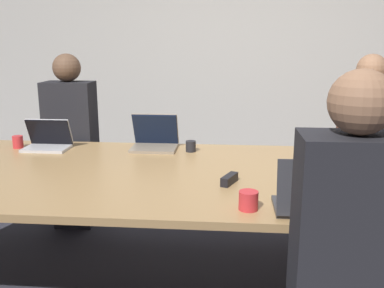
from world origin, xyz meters
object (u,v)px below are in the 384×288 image
Objects in this scene: cup_far_right at (344,148)px; person_near_midright at (346,269)px; cup_far_midleft at (191,146)px; laptop_near_midright at (310,198)px; laptop_far_right at (380,143)px; person_far_right at (364,149)px; cup_far_left at (18,142)px; laptop_far_midleft at (155,139)px; cup_near_midright at (248,200)px; person_far_left at (72,144)px; bottle_far_right at (344,142)px; laptop_far_left at (48,140)px; stapler at (229,179)px.

person_near_midright reaches higher than cup_far_right.
cup_far_right is at bearing 0.29° from cup_far_midleft.
cup_far_right is at bearing -111.34° from laptop_near_midright.
person_far_right is (0.01, 0.36, -0.13)m from laptop_far_right.
cup_far_left is 0.27× the size of laptop_far_midleft.
laptop_far_midleft is at bearing 119.56° from cup_near_midright.
person_far_left is 2.14m from cup_far_right.
cup_far_right is at bearing -11.00° from person_far_left.
bottle_far_right is 0.16× the size of person_near_midright.
cup_far_right is 1.17m from laptop_near_midright.
person_far_left reaches higher than laptop_far_right.
laptop_far_left is 1.03× the size of laptop_near_midright.
person_far_left is 6.37× the size of bottle_far_right.
person_far_left reaches higher than cup_near_midright.
laptop_far_right is 4.47× the size of cup_far_midleft.
laptop_far_right is 0.24× the size of person_near_midright.
laptop_far_right is 1.33m from cup_far_midleft.
laptop_far_right is 1.10× the size of laptop_near_midright.
stapler is (-0.79, -0.69, -0.02)m from cup_far_right.
laptop_far_midleft is 0.28m from cup_far_midleft.
bottle_far_right is 2.50× the size of cup_near_midright.
cup_far_right reaches higher than stapler.
person_far_right is 1.56m from stapler.
cup_near_midright is (-0.98, -1.50, 0.11)m from person_far_right.
cup_near_midright is 0.59× the size of stapler.
cup_near_midright is at bearing -46.38° from person_far_left.
person_near_midright is 16.02× the size of cup_near_midright.
person_far_right is at bearing 59.22° from bottle_far_right.
stapler is (-0.78, -0.65, -0.07)m from bottle_far_right.
laptop_far_midleft is at bearing -51.65° from laptop_near_midright.
cup_far_left is at bearing -170.25° from person_far_right.
person_far_right is 1.69m from laptop_near_midright.
person_far_right is (2.37, 0.03, 0.00)m from person_far_left.
cup_far_midleft is at bearing -161.57° from person_far_right.
cup_far_midleft is (-1.33, -0.09, -0.03)m from laptop_far_right.
person_far_right is at bearing 57.99° from cup_far_right.
person_far_left is at bearing 158.20° from cup_far_midleft.
bottle_far_right is (2.09, -0.45, 0.17)m from person_far_left.
cup_far_midleft is at bearing -179.71° from cup_far_right.
cup_far_right is (-0.27, -0.08, -0.02)m from laptop_far_right.
laptop_near_midright reaches higher than laptop_far_left.
laptop_far_left is 2.11m from cup_far_right.
laptop_far_left is at bearing -32.48° from laptop_near_midright.
cup_far_left is at bearing 178.60° from laptop_far_left.
person_far_left reaches higher than laptop_far_midleft.
cup_far_left is 1.95m from cup_near_midright.
person_far_left is at bearing 155.61° from laptop_far_midleft.
cup_far_left is 0.06× the size of person_far_right.
laptop_far_left is 1.49m from stapler.
cup_far_midleft is at bearing 178.13° from bottle_far_right.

